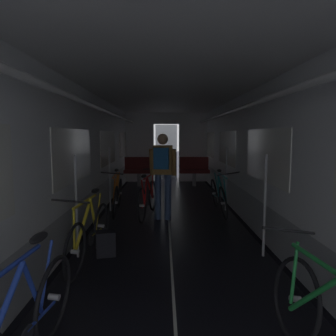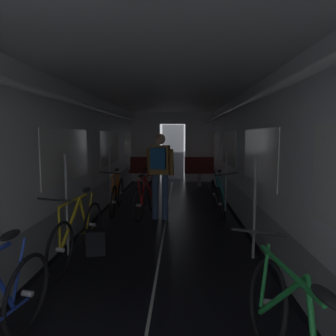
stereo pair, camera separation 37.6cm
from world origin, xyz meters
The scene contains 10 objects.
train_car_shell centered at (0.00, 3.60, 1.70)m, with size 3.14×12.34×2.57m.
bench_seat_far_left centered at (-0.90, 8.07, 0.57)m, with size 0.98×0.51×0.95m.
bench_seat_far_right centered at (0.90, 8.07, 0.57)m, with size 0.98×0.51×0.95m.
bicycle_orange centered at (-1.09, 4.53, 0.38)m, with size 0.44×1.69×0.95m.
bicycle_blue centered at (-1.04, -0.07, 0.38)m, with size 0.44×1.69×0.95m.
bicycle_yellow centered at (-1.07, 1.94, 0.38)m, with size 0.44×1.69×0.95m.
bicycle_teal centered at (1.07, 4.47, 0.38)m, with size 0.44×1.69×0.96m.
person_cyclist_aisle centered at (-0.12, 3.98, 1.02)m, with size 0.55×0.42×1.69m.
bicycle_red_in_aisle centered at (-0.43, 4.25, 0.38)m, with size 0.48×1.68×0.94m.
backpack_on_floor centered at (-0.90, 2.15, 0.17)m, with size 0.26×0.20×0.34m, color black.
Camera 1 is at (-0.10, -1.99, 1.66)m, focal length 33.11 mm.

